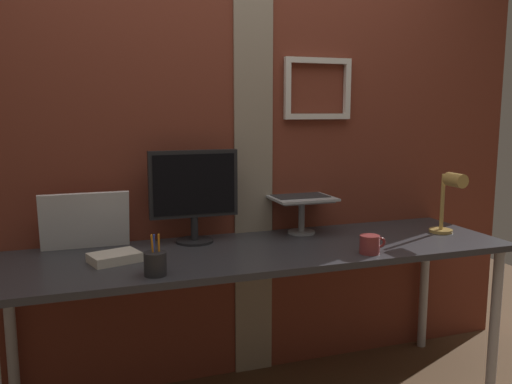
# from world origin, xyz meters

# --- Properties ---
(brick_wall_back) EXTENTS (3.47, 0.16, 2.39)m
(brick_wall_back) POSITION_xyz_m (0.00, 0.38, 1.19)
(brick_wall_back) COLOR brown
(brick_wall_back) RESTS_ON ground_plane
(desk) EXTENTS (2.36, 0.68, 0.77)m
(desk) POSITION_xyz_m (0.08, -0.02, 0.71)
(desk) COLOR #333338
(desk) RESTS_ON ground_plane
(monitor) EXTENTS (0.43, 0.18, 0.45)m
(monitor) POSITION_xyz_m (-0.20, 0.20, 1.04)
(monitor) COLOR black
(monitor) RESTS_ON desk
(laptop_stand) EXTENTS (0.28, 0.22, 0.18)m
(laptop_stand) POSITION_xyz_m (0.37, 0.20, 0.90)
(laptop_stand) COLOR gray
(laptop_stand) RESTS_ON desk
(laptop) EXTENTS (0.32, 0.33, 0.22)m
(laptop) POSITION_xyz_m (0.37, 0.28, 1.01)
(laptop) COLOR #ADB2B7
(laptop) RESTS_ON laptop_stand
(whiteboard_panel) EXTENTS (0.39, 0.08, 0.27)m
(whiteboard_panel) POSITION_xyz_m (-0.70, 0.23, 0.91)
(whiteboard_panel) COLOR white
(whiteboard_panel) RESTS_ON desk
(desk_lamp) EXTENTS (0.12, 0.20, 0.32)m
(desk_lamp) POSITION_xyz_m (1.07, -0.07, 0.97)
(desk_lamp) COLOR tan
(desk_lamp) RESTS_ON desk
(pen_cup) EXTENTS (0.09, 0.09, 0.17)m
(pen_cup) POSITION_xyz_m (-0.45, -0.26, 0.82)
(pen_cup) COLOR #262628
(pen_cup) RESTS_ON desk
(coffee_mug) EXTENTS (0.13, 0.09, 0.08)m
(coffee_mug) POSITION_xyz_m (0.50, -0.26, 0.82)
(coffee_mug) COLOR maroon
(coffee_mug) RESTS_ON desk
(paper_clutter_stack) EXTENTS (0.23, 0.19, 0.04)m
(paper_clutter_stack) POSITION_xyz_m (-0.59, -0.02, 0.79)
(paper_clutter_stack) COLOR silver
(paper_clutter_stack) RESTS_ON desk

